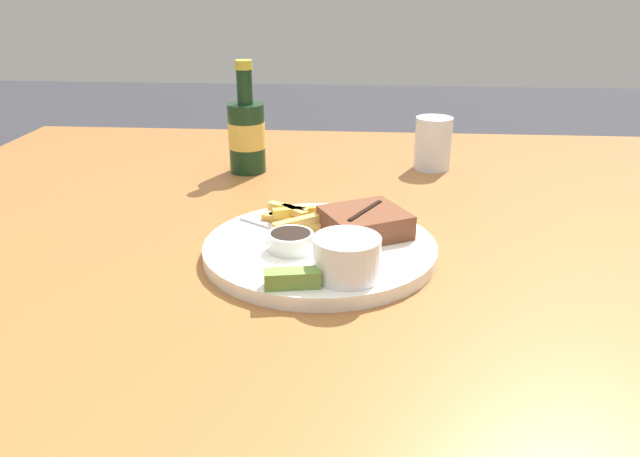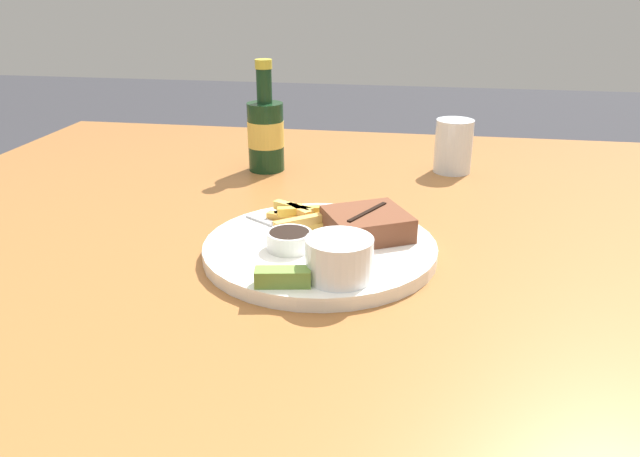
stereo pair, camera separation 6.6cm
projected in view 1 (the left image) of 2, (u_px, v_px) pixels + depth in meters
dining_table at (320, 296)px, 0.84m from camera, size 1.46×1.40×0.75m
dinner_plate at (320, 249)px, 0.82m from camera, size 0.30×0.30×0.02m
steak_portion at (365, 223)px, 0.83m from camera, size 0.13×0.13×0.03m
fries_pile at (297, 218)px, 0.87m from camera, size 0.11×0.11×0.02m
coleslaw_cup at (347, 255)px, 0.71m from camera, size 0.08×0.08×0.05m
dipping_sauce_cup at (291, 240)px, 0.79m from camera, size 0.06×0.06×0.02m
pickle_spear at (292, 278)px, 0.70m from camera, size 0.07×0.03×0.02m
fork_utensil at (274, 227)px, 0.86m from camera, size 0.12×0.08×0.00m
beer_bottle at (247, 133)px, 1.14m from camera, size 0.07×0.07×0.20m
drinking_glass at (433, 143)px, 1.17m from camera, size 0.07×0.07×0.10m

